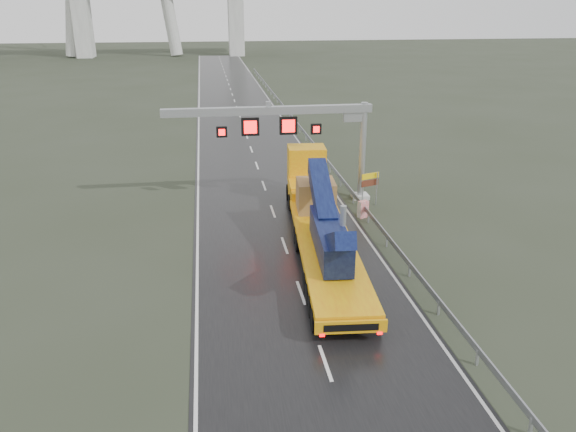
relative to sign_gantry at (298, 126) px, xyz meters
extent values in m
plane|color=#2A3122|center=(-2.10, -17.99, -5.61)|extent=(400.00, 400.00, 0.00)
cube|color=black|center=(-2.10, 22.01, -5.60)|extent=(11.00, 200.00, 0.02)
cube|color=#B3B3AE|center=(4.80, 0.01, -5.46)|extent=(1.20, 1.20, 0.30)
cylinder|color=#9EA2A7|center=(4.80, 0.01, -2.01)|extent=(0.48, 0.48, 7.20)
cube|color=#9EA2A7|center=(-2.10, 0.01, 1.19)|extent=(14.80, 0.55, 0.55)
cube|color=#9EA2A7|center=(4.00, 0.01, 0.69)|extent=(1.40, 0.35, 0.90)
cube|color=#9EA2A7|center=(-2.10, 0.01, 1.64)|extent=(0.35, 0.35, 0.35)
cube|color=black|center=(-3.40, -0.04, 0.09)|extent=(1.25, 0.25, 1.25)
cube|color=#FF0C0C|center=(-3.40, -0.18, 0.09)|extent=(0.90, 0.02, 0.90)
cube|color=black|center=(-0.70, -0.04, 0.09)|extent=(1.25, 0.25, 1.25)
cube|color=#FF0C0C|center=(-0.70, -0.18, 0.09)|extent=(0.90, 0.02, 0.90)
cube|color=black|center=(-5.40, -0.04, -0.21)|extent=(0.75, 0.25, 0.75)
cube|color=#FF0C0C|center=(-5.40, -0.18, -0.21)|extent=(0.54, 0.02, 0.54)
cube|color=black|center=(1.30, -0.04, -0.21)|extent=(0.75, 0.25, 0.75)
cube|color=#FF0C0C|center=(1.30, -0.18, -0.21)|extent=(0.54, 0.02, 0.54)
cube|color=#B3B3AE|center=(-37.10, 122.01, 4.89)|extent=(4.00, 6.00, 21.00)
cube|color=#B3B3AE|center=(2.90, 122.01, 4.89)|extent=(4.00, 6.00, 21.00)
cube|color=orange|center=(-0.18, -11.17, -4.48)|extent=(4.18, 15.32, 0.38)
cube|color=orange|center=(-0.77, -18.88, -4.69)|extent=(3.14, 0.37, 0.59)
cube|color=black|center=(-0.78, -18.95, -4.69)|extent=(2.37, 0.20, 0.32)
cube|color=#FF0505|center=(-2.02, -18.86, -5.02)|extent=(0.24, 0.06, 0.13)
cube|color=#FF0505|center=(0.46, -19.05, -5.02)|extent=(0.24, 0.06, 0.13)
cube|color=orange|center=(0.44, -3.19, -4.05)|extent=(2.90, 1.51, 0.54)
cube|color=orange|center=(0.57, -1.47, -4.32)|extent=(3.05, 3.45, 1.30)
cube|color=orange|center=(0.72, 0.47, -3.02)|extent=(2.86, 2.36, 2.81)
cube|color=black|center=(0.80, 1.57, -2.69)|extent=(2.48, 0.24, 1.30)
cube|color=#0D123C|center=(-0.26, -12.25, -3.45)|extent=(2.01, 6.58, 1.51)
cube|color=#0D123C|center=(0.03, -8.48, -2.15)|extent=(1.54, 6.02, 2.76)
cube|color=#0D123C|center=(-0.47, -14.94, -2.48)|extent=(1.30, 4.35, 2.61)
cylinder|color=#9EA2A7|center=(0.39, -12.30, -2.48)|extent=(0.35, 0.35, 1.73)
cube|color=olive|center=(0.25, -5.57, -3.32)|extent=(2.55, 2.55, 1.95)
cylinder|color=black|center=(-0.55, -16.02, -5.07)|extent=(3.21, 1.32, 1.08)
cylinder|color=black|center=(0.03, -8.48, -5.07)|extent=(3.21, 1.32, 1.08)
cylinder|color=black|center=(0.70, 0.26, -5.02)|extent=(3.00, 1.41, 1.19)
cylinder|color=#9EA2A7|center=(4.48, -1.67, -4.37)|extent=(0.08, 0.08, 2.48)
cylinder|color=#9EA2A7|center=(5.51, -1.67, -4.37)|extent=(0.08, 0.08, 2.48)
cube|color=yellow|center=(5.00, -1.67, -3.39)|extent=(1.38, 0.55, 0.41)
cube|color=#592819|center=(5.00, -1.67, -3.90)|extent=(1.38, 0.55, 0.47)
cube|color=red|center=(3.90, -3.99, -5.02)|extent=(0.79, 0.63, 1.19)
camera|label=1|loc=(-6.43, -38.92, 8.28)|focal=35.00mm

